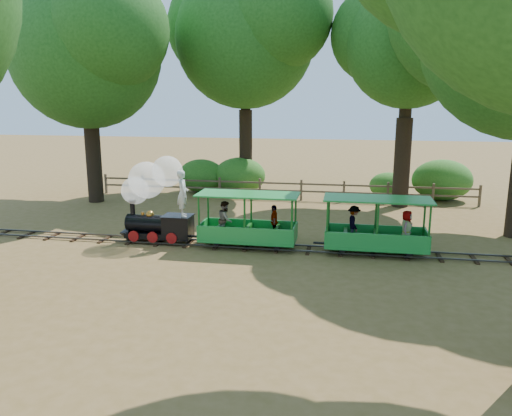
% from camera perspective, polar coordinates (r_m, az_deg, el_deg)
% --- Properties ---
extents(ground, '(90.00, 90.00, 0.00)m').
position_cam_1_polar(ground, '(16.36, -1.01, -4.51)').
color(ground, olive).
rests_on(ground, ground).
extents(track, '(22.00, 1.00, 0.10)m').
position_cam_1_polar(track, '(16.34, -1.01, -4.29)').
color(track, '#3F3D3A').
rests_on(track, ground).
extents(locomotive, '(2.62, 1.22, 2.99)m').
position_cam_1_polar(locomotive, '(16.94, -11.63, 1.66)').
color(locomotive, black).
rests_on(locomotive, ground).
extents(carriage_front, '(3.25, 1.33, 1.69)m').
position_cam_1_polar(carriage_front, '(16.14, -1.13, -2.00)').
color(carriage_front, '#1E8C35').
rests_on(carriage_front, track).
extents(carriage_rear, '(3.25, 1.38, 1.69)m').
position_cam_1_polar(carriage_rear, '(15.93, 13.48, -2.56)').
color(carriage_rear, '#1E8C35').
rests_on(carriage_rear, track).
extents(oak_nw, '(8.31, 7.31, 10.04)m').
position_cam_1_polar(oak_nw, '(24.51, -18.86, 17.16)').
color(oak_nw, '#2D2116').
rests_on(oak_nw, ground).
extents(oak_nc, '(8.50, 7.48, 11.04)m').
position_cam_1_polar(oak_nc, '(25.66, -1.28, 19.61)').
color(oak_nc, '#2D2116').
rests_on(oak_nc, ground).
extents(oak_ne, '(6.72, 5.92, 9.69)m').
position_cam_1_polar(oak_ne, '(23.16, 17.10, 18.04)').
color(oak_ne, '#2D2116').
rests_on(oak_ne, ground).
extents(fence, '(18.10, 0.10, 1.00)m').
position_cam_1_polar(fence, '(23.92, 2.81, 2.32)').
color(fence, brown).
rests_on(fence, ground).
extents(shrub_west, '(2.46, 1.89, 1.70)m').
position_cam_1_polar(shrub_west, '(26.03, -6.25, 3.70)').
color(shrub_west, '#2D6B1E').
rests_on(shrub_west, ground).
extents(shrub_mid_w, '(2.65, 2.04, 1.83)m').
position_cam_1_polar(shrub_mid_w, '(25.52, -1.88, 3.74)').
color(shrub_mid_w, '#2D6B1E').
rests_on(shrub_mid_w, ground).
extents(shrub_mid_e, '(1.83, 1.41, 1.27)m').
position_cam_1_polar(shrub_mid_e, '(25.06, 14.89, 2.51)').
color(shrub_mid_e, '#2D6B1E').
rests_on(shrub_mid_e, ground).
extents(shrub_east, '(2.81, 2.16, 1.95)m').
position_cam_1_polar(shrub_east, '(25.32, 20.49, 3.02)').
color(shrub_east, '#2D6B1E').
rests_on(shrub_east, ground).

